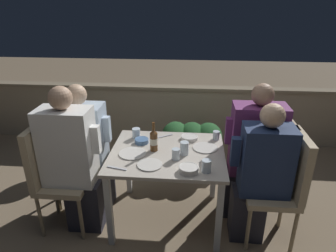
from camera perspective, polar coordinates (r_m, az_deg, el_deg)
The scene contains 27 objects.
ground_plane at distance 3.05m, azimuth -0.11°, elevation -16.94°, with size 16.00×16.00×0.00m, color #847056.
parapet_wall at distance 4.36m, azimuth 1.95°, elevation 2.43°, with size 9.00×0.18×0.82m.
dining_table at distance 2.68m, azimuth -0.12°, elevation -6.66°, with size 1.00×0.85×0.72m.
planter_hedge at distance 3.69m, azimuth 4.51°, elevation -3.22°, with size 0.73×0.47×0.58m.
chair_left_near at distance 2.83m, azimuth -21.29°, elevation -7.58°, with size 0.43×0.43×1.00m.
person_white_polo at distance 2.71m, azimuth -17.61°, elevation -6.46°, with size 0.50×0.26×1.34m.
chair_left_far at distance 3.08m, azimuth -18.86°, elevation -4.63°, with size 0.43×0.43×1.00m.
person_blue_shirt at distance 2.98m, azimuth -15.31°, elevation -4.15°, with size 0.51×0.26×1.27m.
chair_right_near at distance 2.67m, azimuth 21.37°, elevation -9.54°, with size 0.43×0.43×1.00m.
person_navy_jumper at distance 2.60m, azimuth 17.05°, elevation -8.89°, with size 0.48×0.26×1.24m.
chair_right_far at distance 2.92m, azimuth 19.46°, elevation -6.27°, with size 0.43×0.43×1.00m.
person_purple_stripe at distance 2.85m, azimuth 15.62°, elevation -5.04°, with size 0.52×0.26×1.31m.
beer_bottle at distance 2.62m, azimuth -2.73°, elevation -2.68°, with size 0.07×0.07×0.27m.
plate_0 at distance 2.72m, azimuth 7.10°, elevation -4.13°, with size 0.22×0.22×0.01m.
plate_1 at distance 2.44m, azimuth -3.48°, elevation -7.36°, with size 0.21×0.21×0.01m.
plate_2 at distance 2.62m, azimuth -6.78°, elevation -5.20°, with size 0.24×0.24×0.01m.
bowl_0 at distance 2.35m, azimuth 3.95°, elevation -8.13°, with size 0.16×0.16×0.05m.
bowl_1 at distance 2.80m, azimuth -5.03°, elevation -2.77°, with size 0.13×0.13×0.04m.
bowl_2 at distance 2.86m, azimuth 4.08°, elevation -2.18°, with size 0.16×0.16×0.04m.
glass_cup_0 at distance 2.50m, azimuth 1.51°, elevation -5.39°, with size 0.07×0.07×0.10m.
glass_cup_1 at distance 2.58m, azimuth 3.14°, elevation -4.25°, with size 0.07×0.07×0.12m.
glass_cup_2 at distance 2.35m, azimuth 7.33°, elevation -7.57°, with size 0.07×0.07×0.10m.
glass_cup_3 at distance 2.89m, azimuth -6.06°, elevation -1.37°, with size 0.08×0.08×0.10m.
glass_cup_4 at distance 2.88m, azimuth 9.16°, elevation -1.77°, with size 0.06×0.06×0.08m.
fork_0 at distance 2.43m, azimuth -9.68°, elevation -7.91°, with size 0.17×0.06×0.01m.
fork_1 at distance 2.92m, azimuth -0.63°, elevation -1.93°, with size 0.15×0.11×0.01m.
potted_plant at distance 3.82m, azimuth -19.18°, elevation -2.37°, with size 0.33×0.33×0.65m.
Camera 1 is at (0.21, -2.32, 1.97)m, focal length 32.00 mm.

